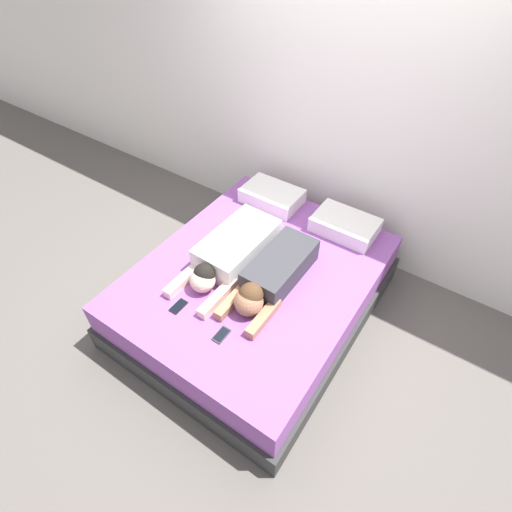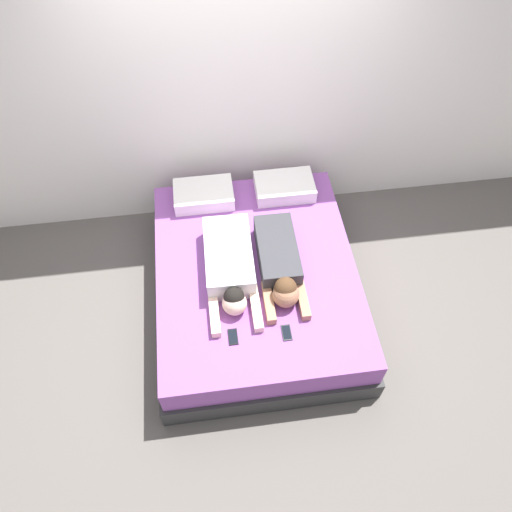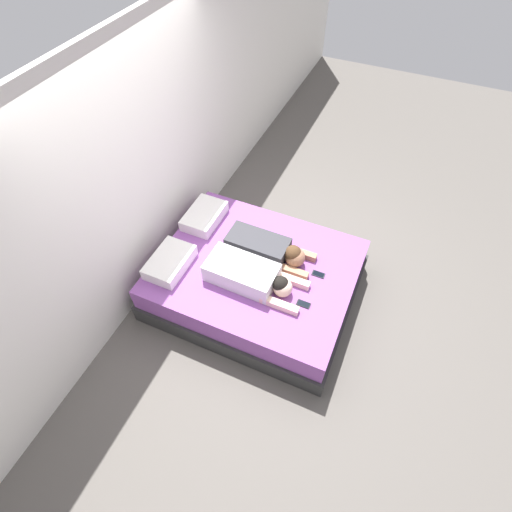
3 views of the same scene
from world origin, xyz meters
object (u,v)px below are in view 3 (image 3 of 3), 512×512
object	(u,v)px
pillow_head_right	(204,216)
cell_phone_right	(318,274)
person_right	(269,249)
bed	(256,280)
pillow_head_left	(170,262)
person_left	(250,276)
cell_phone_left	(303,304)

from	to	relation	value
pillow_head_right	cell_phone_right	world-z (taller)	pillow_head_right
person_right	cell_phone_right	world-z (taller)	person_right
bed	pillow_head_right	size ratio (longest dim) A/B	3.93
bed	pillow_head_left	xyz separation A→B (m)	(-0.36, 0.80, 0.31)
person_left	person_right	world-z (taller)	person_right
cell_phone_right	person_right	bearing A→B (deg)	86.43
person_right	cell_phone_left	xyz separation A→B (m)	(-0.43, -0.54, -0.09)
pillow_head_left	cell_phone_right	world-z (taller)	pillow_head_left
pillow_head_right	cell_phone_right	distance (m)	1.44
cell_phone_right	cell_phone_left	bearing A→B (deg)	177.43
bed	person_left	xyz separation A→B (m)	(-0.21, -0.03, 0.35)
person_right	person_left	bearing A→B (deg)	174.98
person_right	cell_phone_left	size ratio (longest dim) A/B	7.01
bed	cell_phone_left	distance (m)	0.70
pillow_head_left	cell_phone_left	distance (m)	1.41
pillow_head_left	bed	bearing A→B (deg)	-65.39
pillow_head_left	person_right	world-z (taller)	person_right
cell_phone_left	pillow_head_right	bearing A→B (deg)	66.27
bed	cell_phone_right	world-z (taller)	cell_phone_right
cell_phone_left	bed	bearing A→B (deg)	67.44
cell_phone_left	person_left	bearing A→B (deg)	86.08
pillow_head_right	person_left	world-z (taller)	person_left
cell_phone_right	pillow_head_left	bearing A→B (deg)	109.78
pillow_head_right	cell_phone_left	world-z (taller)	pillow_head_right
pillow_head_left	cell_phone_right	xyz separation A→B (m)	(0.51, -1.42, -0.06)
pillow_head_right	person_left	bearing A→B (deg)	-124.82
person_left	pillow_head_right	bearing A→B (deg)	55.18
bed	pillow_head_left	distance (m)	0.93
person_left	person_right	xyz separation A→B (m)	(0.39, -0.03, -0.00)
bed	pillow_head_left	size ratio (longest dim) A/B	3.93
pillow_head_left	person_left	world-z (taller)	person_left
pillow_head_left	person_right	xyz separation A→B (m)	(0.55, -0.86, 0.03)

